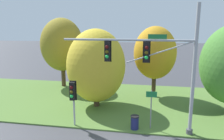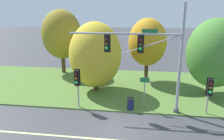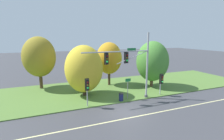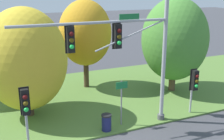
# 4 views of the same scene
# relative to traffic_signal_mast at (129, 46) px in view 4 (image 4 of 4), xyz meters

# --- Properties ---
(grass_verge) EXTENTS (48.00, 11.50, 0.10)m
(grass_verge) POSITION_rel_traffic_signal_mast_xyz_m (-2.05, 5.33, -4.60)
(grass_verge) COLOR #517533
(grass_verge) RESTS_ON ground
(traffic_signal_mast) EXTENTS (8.28, 0.49, 7.98)m
(traffic_signal_mast) POSITION_rel_traffic_signal_mast_xyz_m (0.00, 0.00, 0.00)
(traffic_signal_mast) COLOR #9EA0A5
(traffic_signal_mast) RESTS_ON grass_verge
(pedestrian_signal_near_kerb) EXTENTS (0.46, 0.55, 3.14)m
(pedestrian_signal_near_kerb) POSITION_rel_traffic_signal_mast_xyz_m (-5.39, -0.23, -2.28)
(pedestrian_signal_near_kerb) COLOR #9EA0A5
(pedestrian_signal_near_kerb) RESTS_ON grass_verge
(pedestrian_signal_further_along) EXTENTS (0.46, 0.55, 2.82)m
(pedestrian_signal_further_along) POSITION_rel_traffic_signal_mast_xyz_m (4.35, -0.09, -2.55)
(pedestrian_signal_further_along) COLOR #9EA0A5
(pedestrian_signal_further_along) RESTS_ON grass_verge
(route_sign_post) EXTENTS (0.69, 0.08, 2.60)m
(route_sign_post) POSITION_rel_traffic_signal_mast_xyz_m (-0.26, 0.33, -2.91)
(route_sign_post) COLOR slate
(route_sign_post) RESTS_ON grass_verge
(tree_left_of_mast) EXTENTS (4.81, 4.81, 6.48)m
(tree_left_of_mast) POSITION_rel_traffic_signal_mast_xyz_m (-4.78, 3.73, -1.09)
(tree_left_of_mast) COLOR #423021
(tree_left_of_mast) RESTS_ON grass_verge
(tree_behind_signpost) EXTENTS (3.92, 3.92, 6.67)m
(tree_behind_signpost) POSITION_rel_traffic_signal_mast_xyz_m (-0.01, 7.14, -0.35)
(tree_behind_signpost) COLOR #423021
(tree_behind_signpost) RESTS_ON grass_verge
(tree_mid_verge) EXTENTS (4.79, 4.79, 6.86)m
(tree_mid_verge) POSITION_rel_traffic_signal_mast_xyz_m (5.67, 3.88, -0.70)
(tree_mid_verge) COLOR brown
(tree_mid_verge) RESTS_ON grass_verge
(trash_bin) EXTENTS (0.56, 0.56, 0.93)m
(trash_bin) POSITION_rel_traffic_signal_mast_xyz_m (-1.28, 0.04, -4.08)
(trash_bin) COLOR #191E4C
(trash_bin) RESTS_ON grass_verge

